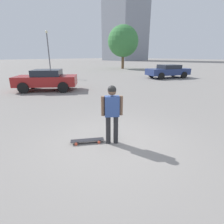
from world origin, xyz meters
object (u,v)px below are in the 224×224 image
Objects in this scene: skateboard at (87,140)px; car_parked_near at (47,79)px; person at (112,110)px; car_parked_far at (168,71)px.

car_parked_near is at bearing -73.75° from skateboard.
car_parked_far is (14.65, 6.85, -0.24)m from person.
skateboard is at bearing 45.83° from car_parked_far.
skateboard is 0.18× the size of car_parked_far.
person is at bearing 169.77° from skateboard.
car_parked_far reaches higher than skateboard.
person reaches higher than skateboard.
person reaches higher than car_parked_near.
car_parked_far is (15.17, 6.37, 0.69)m from skateboard.
car_parked_near is (2.46, 8.42, 0.70)m from skateboard.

